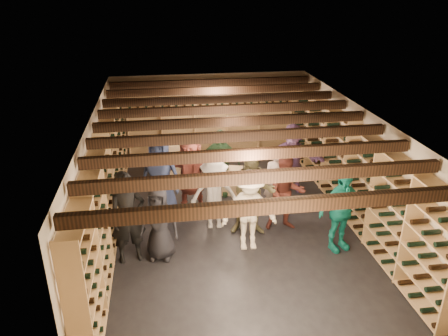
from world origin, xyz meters
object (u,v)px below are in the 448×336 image
Objects in this scene: person_7 at (276,182)px; person_10 at (219,163)px; person_6 at (160,175)px; person_3 at (249,210)px; person_2 at (253,193)px; person_4 at (341,211)px; person_9 at (214,193)px; person_0 at (159,223)px; person_5 at (191,174)px; person_11 at (291,158)px; person_8 at (286,194)px; person_1 at (128,218)px; crate_loose at (248,177)px; crate_stack_right at (233,181)px; crate_stack_left at (171,159)px.

person_10 reaches higher than person_7.
person_3 is at bearing -24.52° from person_6.
person_2 reaches higher than person_6.
person_4 is 1.06× the size of person_9.
person_0 is 0.84× the size of person_5.
person_11 is at bearing 63.78° from person_2.
person_5 is at bearing 24.84° from person_6.
person_5 is 1.09× the size of person_8.
person_1 is 3.96m from person_4.
person_10 is (-0.83, -0.68, 0.75)m from crate_loose.
person_1 is 1.07× the size of person_10.
crate_loose is at bearing 52.66° from crate_stack_right.
crate_loose is 0.32× the size of person_9.
person_11 reaches higher than person_4.
person_9 is (-1.44, 0.28, -0.03)m from person_8.
person_7 is 1.53m from person_10.
person_10 is (2.00, 2.41, -0.06)m from person_1.
crate_stack_right is at bearing 105.40° from person_4.
person_10 is (-1.10, 1.06, 0.07)m from person_7.
crate_stack_left is 3.32m from person_7.
crate_stack_right is at bearing 103.11° from person_2.
person_9 is at bearing -15.20° from person_6.
person_5 reaches higher than person_11.
person_6 is 1.12× the size of person_8.
person_11 is (1.52, 2.35, 0.03)m from person_3.
crate_stack_right is at bearing -44.04° from crate_stack_left.
person_7 is at bearing 58.83° from person_3.
person_3 is (-0.18, -0.52, -0.10)m from person_2.
person_0 is 1.48m from person_9.
person_10 is (1.11, -1.40, 0.41)m from crate_stack_left.
person_2 is at bearing -1.14° from person_1.
person_5 is at bearing 122.08° from person_3.
crate_stack_right is 0.88m from crate_loose.
person_0 is (-0.34, -3.81, 0.32)m from crate_stack_left.
person_10 is at bearing 81.98° from person_9.
person_8 is at bearing -54.57° from crate_stack_left.
crate_stack_left is 2.00m from crate_stack_right.
person_9 is (0.80, -2.87, 0.36)m from crate_stack_left.
person_7 is at bearing -48.06° from crate_stack_left.
person_1 is at bearing -110.41° from person_5.
person_5 is 0.97× the size of person_6.
person_6 is at bearing -97.75° from crate_stack_left.
person_6 reaches higher than person_3.
crate_stack_left is 0.51× the size of person_4.
person_5 is 2.17m from person_8.
person_0 is 2.89m from person_7.
person_0 is at bearing -95.16° from crate_stack_left.
person_2 is at bearing -21.80° from person_9.
person_9 is 1.50m from person_10.
crate_stack_left is 0.54× the size of person_9.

